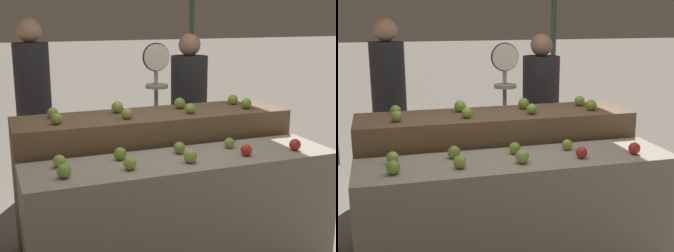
# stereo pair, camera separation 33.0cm
# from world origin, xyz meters

# --- Properties ---
(display_counter_front) EXTENTS (2.10, 0.55, 0.88)m
(display_counter_front) POSITION_xyz_m (0.00, 0.00, 0.44)
(display_counter_front) COLOR gray
(display_counter_front) RESTS_ON ground_plane
(display_counter_back) EXTENTS (2.10, 0.55, 1.06)m
(display_counter_back) POSITION_xyz_m (0.00, 0.60, 0.53)
(display_counter_back) COLOR brown
(display_counter_back) RESTS_ON ground_plane
(apple_front_0) EXTENTS (0.09, 0.09, 0.09)m
(apple_front_0) POSITION_xyz_m (-0.80, -0.10, 0.92)
(apple_front_0) COLOR #7AA338
(apple_front_0) RESTS_ON display_counter_front
(apple_front_1) EXTENTS (0.08, 0.08, 0.08)m
(apple_front_1) POSITION_xyz_m (-0.41, -0.10, 0.92)
(apple_front_1) COLOR #84AD3D
(apple_front_1) RESTS_ON display_counter_front
(apple_front_2) EXTENTS (0.09, 0.09, 0.09)m
(apple_front_2) POSITION_xyz_m (-0.01, -0.10, 0.92)
(apple_front_2) COLOR #8EB247
(apple_front_2) RESTS_ON display_counter_front
(apple_front_3) EXTENTS (0.08, 0.08, 0.08)m
(apple_front_3) POSITION_xyz_m (0.40, -0.10, 0.91)
(apple_front_3) COLOR #B72D23
(apple_front_3) RESTS_ON display_counter_front
(apple_front_4) EXTENTS (0.08, 0.08, 0.08)m
(apple_front_4) POSITION_xyz_m (0.78, -0.11, 0.92)
(apple_front_4) COLOR #B72D23
(apple_front_4) RESTS_ON display_counter_front
(apple_front_5) EXTENTS (0.08, 0.08, 0.08)m
(apple_front_5) POSITION_xyz_m (-0.80, 0.10, 0.92)
(apple_front_5) COLOR #8EB247
(apple_front_5) RESTS_ON display_counter_front
(apple_front_6) EXTENTS (0.08, 0.08, 0.08)m
(apple_front_6) POSITION_xyz_m (-0.41, 0.12, 0.92)
(apple_front_6) COLOR #7AA338
(apple_front_6) RESTS_ON display_counter_front
(apple_front_7) EXTENTS (0.08, 0.08, 0.08)m
(apple_front_7) POSITION_xyz_m (0.01, 0.11, 0.92)
(apple_front_7) COLOR #7AA338
(apple_front_7) RESTS_ON display_counter_front
(apple_front_8) EXTENTS (0.07, 0.07, 0.07)m
(apple_front_8) POSITION_xyz_m (0.39, 0.10, 0.91)
(apple_front_8) COLOR #84AD3D
(apple_front_8) RESTS_ON display_counter_front
(apple_back_0) EXTENTS (0.08, 0.08, 0.08)m
(apple_back_0) POSITION_xyz_m (-0.75, 0.50, 1.10)
(apple_back_0) COLOR #7AA338
(apple_back_0) RESTS_ON display_counter_back
(apple_back_1) EXTENTS (0.08, 0.08, 0.08)m
(apple_back_1) POSITION_xyz_m (-0.25, 0.49, 1.10)
(apple_back_1) COLOR #8EB247
(apple_back_1) RESTS_ON display_counter_back
(apple_back_2) EXTENTS (0.08, 0.08, 0.08)m
(apple_back_2) POSITION_xyz_m (0.25, 0.49, 1.10)
(apple_back_2) COLOR #84AD3D
(apple_back_2) RESTS_ON display_counter_back
(apple_back_3) EXTENTS (0.08, 0.08, 0.08)m
(apple_back_3) POSITION_xyz_m (0.75, 0.50, 1.10)
(apple_back_3) COLOR #7AA338
(apple_back_3) RESTS_ON display_counter_back
(apple_back_4) EXTENTS (0.08, 0.08, 0.08)m
(apple_back_4) POSITION_xyz_m (-0.74, 0.72, 1.10)
(apple_back_4) COLOR #84AD3D
(apple_back_4) RESTS_ON display_counter_back
(apple_back_5) EXTENTS (0.09, 0.09, 0.09)m
(apple_back_5) POSITION_xyz_m (-0.26, 0.71, 1.10)
(apple_back_5) COLOR #84AD3D
(apple_back_5) RESTS_ON display_counter_back
(apple_back_6) EXTENTS (0.09, 0.09, 0.09)m
(apple_back_6) POSITION_xyz_m (0.25, 0.70, 1.10)
(apple_back_6) COLOR #7AA338
(apple_back_6) RESTS_ON display_counter_back
(apple_back_7) EXTENTS (0.08, 0.08, 0.08)m
(apple_back_7) POSITION_xyz_m (0.74, 0.70, 1.10)
(apple_back_7) COLOR #84AD3D
(apple_back_7) RESTS_ON display_counter_back
(produce_scale) EXTENTS (0.25, 0.20, 1.56)m
(produce_scale) POSITION_xyz_m (0.23, 1.18, 1.12)
(produce_scale) COLOR #99999E
(produce_scale) RESTS_ON ground_plane
(person_vendor_at_scale) EXTENTS (0.37, 0.37, 1.62)m
(person_vendor_at_scale) POSITION_xyz_m (0.67, 1.44, 0.93)
(person_vendor_at_scale) COLOR #2D2D38
(person_vendor_at_scale) RESTS_ON ground_plane
(person_customer_left) EXTENTS (0.37, 0.37, 1.77)m
(person_customer_left) POSITION_xyz_m (-0.76, 1.99, 1.03)
(person_customer_left) COLOR #2D2D38
(person_customer_left) RESTS_ON ground_plane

